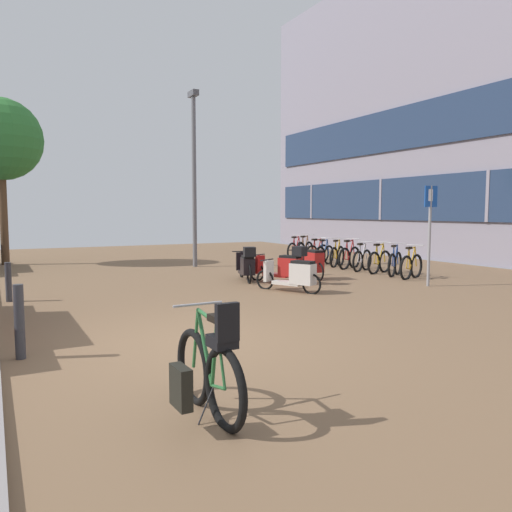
% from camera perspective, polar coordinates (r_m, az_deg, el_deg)
% --- Properties ---
extents(ground, '(21.00, 40.00, 0.13)m').
position_cam_1_polar(ground, '(7.71, 1.98, -8.61)').
color(ground, '#211F2E').
extents(bicycle_foreground, '(0.65, 1.41, 1.10)m').
position_cam_1_polar(bicycle_foreground, '(4.53, -5.57, -13.06)').
color(bicycle_foreground, black).
rests_on(bicycle_foreground, ground).
extents(bicycle_rack_00, '(1.23, 0.53, 0.94)m').
position_cam_1_polar(bicycle_rack_00, '(14.15, 17.25, -1.12)').
color(bicycle_rack_00, black).
rests_on(bicycle_rack_00, ground).
extents(bicycle_rack_01, '(1.13, 0.72, 0.95)m').
position_cam_1_polar(bicycle_rack_01, '(14.66, 15.53, -0.85)').
color(bicycle_rack_01, black).
rests_on(bicycle_rack_01, ground).
extents(bicycle_rack_02, '(1.27, 0.54, 0.94)m').
position_cam_1_polar(bicycle_rack_02, '(15.17, 13.87, -0.63)').
color(bicycle_rack_02, black).
rests_on(bicycle_rack_02, ground).
extents(bicycle_rack_03, '(1.17, 0.59, 0.92)m').
position_cam_1_polar(bicycle_rack_03, '(15.62, 11.98, -0.46)').
color(bicycle_rack_03, black).
rests_on(bicycle_rack_03, ground).
extents(bicycle_rack_04, '(1.28, 0.59, 0.99)m').
position_cam_1_polar(bicycle_rack_04, '(16.16, 10.58, -0.17)').
color(bicycle_rack_04, black).
rests_on(bicycle_rack_04, ground).
extents(bicycle_rack_05, '(1.13, 0.76, 0.96)m').
position_cam_1_polar(bicycle_rack_05, '(16.70, 9.22, -0.02)').
color(bicycle_rack_05, black).
rests_on(bicycle_rack_05, ground).
extents(bicycle_rack_06, '(1.18, 0.60, 0.94)m').
position_cam_1_polar(bicycle_rack_06, '(17.22, 7.79, 0.13)').
color(bicycle_rack_06, black).
rests_on(bicycle_rack_06, ground).
extents(bicycle_rack_07, '(1.24, 0.48, 0.92)m').
position_cam_1_polar(bicycle_rack_07, '(17.87, 6.99, 0.30)').
color(bicycle_rack_07, black).
rests_on(bicycle_rack_07, ground).
extents(bicycle_rack_08, '(1.24, 0.78, 1.01)m').
position_cam_1_polar(bicycle_rack_08, '(18.37, 5.59, 0.53)').
color(bicycle_rack_08, black).
rests_on(bicycle_rack_08, ground).
extents(bicycle_rack_09, '(1.19, 0.65, 0.95)m').
position_cam_1_polar(bicycle_rack_09, '(18.96, 4.59, 0.62)').
color(bicycle_rack_09, black).
rests_on(bicycle_rack_09, ground).
extents(scooter_near, '(0.52, 1.72, 0.81)m').
position_cam_1_polar(scooter_near, '(13.60, 6.20, -0.82)').
color(scooter_near, black).
rests_on(scooter_near, ground).
extents(scooter_mid, '(0.96, 1.60, 0.97)m').
position_cam_1_polar(scooter_mid, '(12.61, 3.32, -1.16)').
color(scooter_mid, black).
rests_on(scooter_mid, ground).
extents(scooter_far, '(0.93, 1.53, 0.74)m').
position_cam_1_polar(scooter_far, '(11.24, 4.41, -2.20)').
color(scooter_far, black).
rests_on(scooter_far, ground).
extents(scooter_extra, '(0.79, 1.67, 0.94)m').
position_cam_1_polar(scooter_extra, '(12.96, -1.08, -1.02)').
color(scooter_extra, black).
rests_on(scooter_extra, ground).
extents(parking_sign, '(0.40, 0.07, 2.41)m').
position_cam_1_polar(parking_sign, '(12.73, 19.17, 3.42)').
color(parking_sign, gray).
rests_on(parking_sign, ground).
extents(lamp_post, '(0.20, 0.52, 5.63)m').
position_cam_1_polar(lamp_post, '(16.52, -7.06, 9.68)').
color(lamp_post, slate).
rests_on(lamp_post, ground).
extents(street_tree, '(2.73, 2.73, 5.57)m').
position_cam_1_polar(street_tree, '(19.10, -27.08, 11.68)').
color(street_tree, brown).
rests_on(street_tree, ground).
extents(bollard_near, '(0.12, 0.12, 0.92)m').
position_cam_1_polar(bollard_near, '(6.80, -25.32, -6.79)').
color(bollard_near, '#38383D').
rests_on(bollard_near, ground).
extents(bollard_far, '(0.12, 0.12, 0.79)m').
position_cam_1_polar(bollard_far, '(11.18, -26.33, -2.67)').
color(bollard_far, '#38383D').
rests_on(bollard_far, ground).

